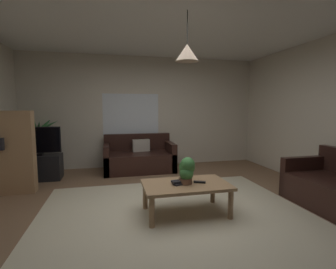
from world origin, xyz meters
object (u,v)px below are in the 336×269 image
object	(u,v)px
potted_plant_on_table	(187,169)
potted_palm_corner	(38,148)
book_on_table_1	(177,182)
couch_under_window	(139,159)
coffee_table	(186,188)
remote_on_table_0	(200,182)
tv_stand	(38,168)
bookshelf_corner	(11,152)
pendant_lamp	(187,53)
book_on_table_0	(178,184)
tv	(36,141)

from	to	relation	value
potted_plant_on_table	potted_palm_corner	world-z (taller)	potted_palm_corner
book_on_table_1	potted_palm_corner	bearing A→B (deg)	131.80
couch_under_window	book_on_table_1	bearing A→B (deg)	-84.75
potted_plant_on_table	potted_palm_corner	distance (m)	3.66
coffee_table	book_on_table_1	xyz separation A→B (m)	(-0.13, -0.02, 0.10)
remote_on_table_0	tv_stand	xyz separation A→B (m)	(-2.62, 2.22, -0.19)
book_on_table_1	potted_palm_corner	world-z (taller)	potted_palm_corner
couch_under_window	bookshelf_corner	world-z (taller)	bookshelf_corner
remote_on_table_0	potted_palm_corner	size ratio (longest dim) A/B	0.12
pendant_lamp	book_on_table_1	bearing A→B (deg)	-172.98
remote_on_table_0	bookshelf_corner	world-z (taller)	bookshelf_corner
couch_under_window	tv_stand	bearing A→B (deg)	-172.90
book_on_table_0	tv_stand	size ratio (longest dim) A/B	0.13
couch_under_window	remote_on_table_0	distance (m)	2.54
couch_under_window	tv_stand	xyz separation A→B (m)	(-2.07, -0.26, -0.02)
coffee_table	book_on_table_0	size ratio (longest dim) A/B	10.24
book_on_table_1	tv	xyz separation A→B (m)	(-2.30, 2.20, 0.33)
coffee_table	book_on_table_1	bearing A→B (deg)	-172.98
tv	bookshelf_corner	bearing A→B (deg)	-104.10
tv_stand	book_on_table_1	bearing A→B (deg)	-43.99
tv_stand	tv	world-z (taller)	tv
book_on_table_0	tv_stand	xyz separation A→B (m)	(-2.30, 2.23, -0.19)
tv	pendant_lamp	bearing A→B (deg)	-41.95
remote_on_table_0	tv_stand	world-z (taller)	tv_stand
bookshelf_corner	potted_plant_on_table	bearing A→B (deg)	-28.93
potted_plant_on_table	coffee_table	bearing A→B (deg)	146.83
potted_plant_on_table	tv	xyz separation A→B (m)	(-2.43, 2.19, 0.17)
remote_on_table_0	tv	distance (m)	3.43
potted_plant_on_table	tv_stand	bearing A→B (deg)	137.80
couch_under_window	coffee_table	xyz separation A→B (m)	(0.36, -2.46, 0.09)
coffee_table	tv	bearing A→B (deg)	138.05
remote_on_table_0	potted_plant_on_table	world-z (taller)	potted_plant_on_table
remote_on_table_0	book_on_table_0	bearing A→B (deg)	-63.22
remote_on_table_0	bookshelf_corner	xyz separation A→B (m)	(-2.80, 1.46, 0.27)
coffee_table	pendant_lamp	distance (m)	1.79
potted_palm_corner	coffee_table	bearing A→B (deg)	-46.54
coffee_table	remote_on_table_0	world-z (taller)	remote_on_table_0
book_on_table_1	bookshelf_corner	size ratio (longest dim) A/B	0.10
remote_on_table_0	pendant_lamp	distance (m)	1.73
book_on_table_1	pendant_lamp	bearing A→B (deg)	7.02
coffee_table	tv	world-z (taller)	tv
coffee_table	tv	xyz separation A→B (m)	(-2.43, 2.18, 0.43)
potted_palm_corner	book_on_table_0	bearing A→B (deg)	-48.34
remote_on_table_0	potted_plant_on_table	distance (m)	0.26
couch_under_window	tv_stand	size ratio (longest dim) A/B	1.74
tv	potted_palm_corner	xyz separation A→B (m)	(-0.09, 0.47, -0.21)
potted_palm_corner	couch_under_window	bearing A→B (deg)	-5.05
couch_under_window	bookshelf_corner	size ratio (longest dim) A/B	1.12
tv	potted_palm_corner	world-z (taller)	potted_palm_corner
book_on_table_1	bookshelf_corner	world-z (taller)	bookshelf_corner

